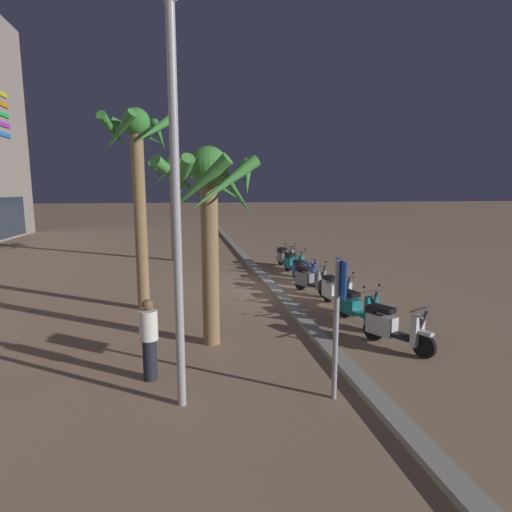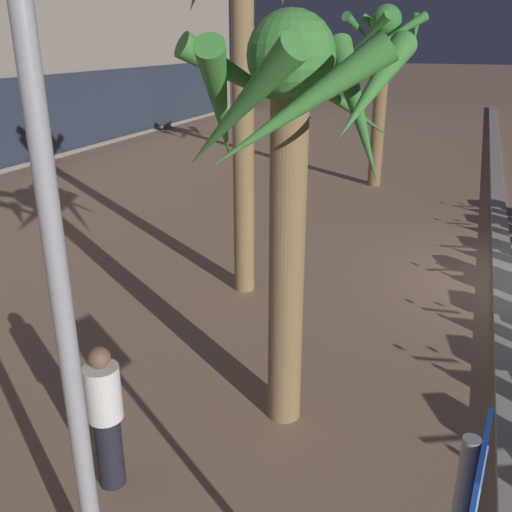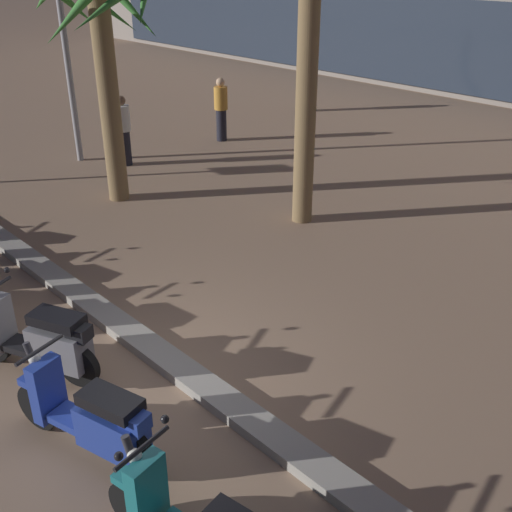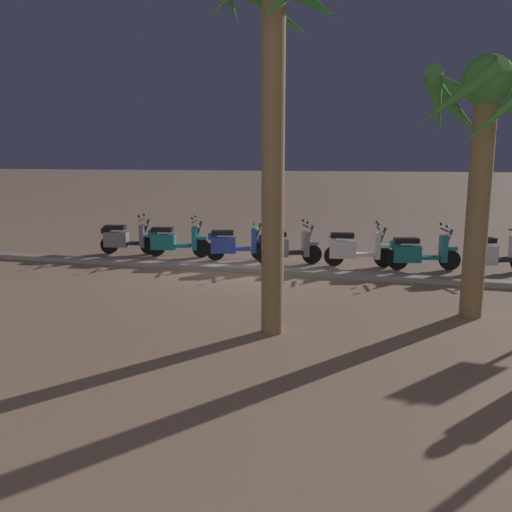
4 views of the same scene
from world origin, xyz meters
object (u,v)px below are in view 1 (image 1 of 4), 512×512
object	(u,v)px
scooter_white_last_in_row	(335,292)
palm_tree_mid_walkway	(174,185)
scooter_teal_tail_end	(293,263)
street_lamp	(175,158)
scooter_blue_mid_centre	(304,271)
pedestrian_strolling_near_curb	(149,338)
scooter_teal_mid_rear	(356,307)
scooter_grey_gap_after_mid	(309,279)
scooter_grey_second_in_line	(285,257)
scooter_silver_mid_front	(392,327)
palm_tree_near_sign	(210,200)
crossing_sign	(338,313)
palm_tree_by_mall_entrance	(138,164)

from	to	relation	value
scooter_white_last_in_row	palm_tree_mid_walkway	bearing A→B (deg)	27.78
scooter_teal_tail_end	street_lamp	bearing A→B (deg)	155.54
scooter_blue_mid_centre	pedestrian_strolling_near_curb	bearing A→B (deg)	144.99
scooter_teal_mid_rear	scooter_teal_tail_end	size ratio (longest dim) A/B	0.98
scooter_teal_mid_rear	street_lamp	size ratio (longest dim) A/B	0.28
scooter_teal_mid_rear	street_lamp	xyz separation A→B (m)	(-3.53, 4.58, 3.55)
scooter_grey_gap_after_mid	scooter_teal_tail_end	bearing A→B (deg)	-5.32
scooter_teal_mid_rear	scooter_grey_second_in_line	world-z (taller)	same
scooter_silver_mid_front	palm_tree_mid_walkway	distance (m)	14.02
palm_tree_near_sign	scooter_teal_tail_end	bearing A→B (deg)	-27.78
scooter_white_last_in_row	palm_tree_near_sign	bearing A→B (deg)	121.78
scooter_silver_mid_front	scooter_teal_mid_rear	bearing A→B (deg)	3.43
pedestrian_strolling_near_curb	street_lamp	xyz separation A→B (m)	(-1.04, -0.58, 3.18)
scooter_grey_second_in_line	palm_tree_mid_walkway	size ratio (longest dim) A/B	0.34
scooter_teal_mid_rear	scooter_blue_mid_centre	bearing A→B (deg)	0.02
scooter_blue_mid_centre	scooter_grey_gap_after_mid	bearing A→B (deg)	170.82
crossing_sign	palm_tree_mid_walkway	bearing A→B (deg)	11.12
palm_tree_by_mall_entrance	palm_tree_mid_walkway	bearing A→B (deg)	-5.47
scooter_grey_gap_after_mid	palm_tree_mid_walkway	distance (m)	9.46
scooter_silver_mid_front	palm_tree_mid_walkway	bearing A→B (deg)	21.48
crossing_sign	palm_tree_near_sign	xyz separation A→B (m)	(2.95, 1.89, 1.81)
scooter_teal_tail_end	scooter_blue_mid_centre	bearing A→B (deg)	177.91
scooter_grey_gap_after_mid	street_lamp	distance (m)	8.90
scooter_teal_tail_end	crossing_sign	world-z (taller)	crossing_sign
scooter_white_last_in_row	crossing_sign	world-z (taller)	crossing_sign
scooter_silver_mid_front	street_lamp	size ratio (longest dim) A/B	0.26
scooter_teal_mid_rear	pedestrian_strolling_near_curb	distance (m)	5.74
palm_tree_mid_walkway	crossing_sign	bearing A→B (deg)	-168.88
scooter_silver_mid_front	palm_tree_by_mall_entrance	distance (m)	8.09
scooter_white_last_in_row	scooter_blue_mid_centre	distance (m)	3.27
palm_tree_near_sign	palm_tree_by_mall_entrance	bearing A→B (deg)	29.42
scooter_grey_second_in_line	street_lamp	size ratio (longest dim) A/B	0.26
scooter_grey_gap_after_mid	scooter_grey_second_in_line	xyz separation A→B (m)	(4.86, -0.34, -0.01)
palm_tree_by_mall_entrance	palm_tree_mid_walkway	world-z (taller)	palm_tree_by_mall_entrance
scooter_silver_mid_front	palm_tree_near_sign	bearing A→B (deg)	76.93
scooter_blue_mid_centre	pedestrian_strolling_near_curb	distance (m)	9.01
scooter_white_last_in_row	palm_tree_by_mall_entrance	distance (m)	6.93
scooter_white_last_in_row	palm_tree_by_mall_entrance	world-z (taller)	palm_tree_by_mall_entrance
scooter_teal_tail_end	scooter_grey_second_in_line	distance (m)	1.56
palm_tree_mid_walkway	pedestrian_strolling_near_curb	distance (m)	13.75
scooter_grey_second_in_line	palm_tree_near_sign	xyz separation A→B (m)	(-9.07, 3.99, 2.86)
palm_tree_mid_walkway	palm_tree_near_sign	bearing A→B (deg)	-175.13
palm_tree_mid_walkway	street_lamp	distance (m)	14.48
scooter_blue_mid_centre	crossing_sign	xyz separation A→B (m)	(-8.64, 2.00, 1.06)
scooter_grey_second_in_line	street_lamp	xyz separation A→B (m)	(-11.78, 4.68, 3.54)
scooter_grey_gap_after_mid	scooter_blue_mid_centre	distance (m)	1.52
palm_tree_near_sign	street_lamp	distance (m)	2.89
crossing_sign	scooter_blue_mid_centre	bearing A→B (deg)	-13.01
scooter_silver_mid_front	palm_tree_by_mall_entrance	xyz separation A→B (m)	(4.15, 5.81, 3.80)
palm_tree_by_mall_entrance	palm_tree_mid_walkway	xyz separation A→B (m)	(8.54, -0.82, -0.52)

